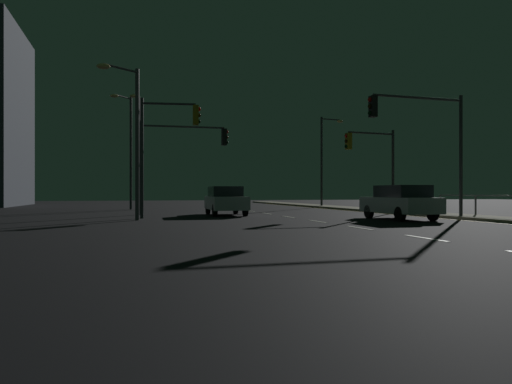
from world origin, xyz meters
The scene contains 14 objects.
ground_plane centered at (0.00, 17.50, 0.00)m, with size 112.00×112.00×0.00m, color black.
sidewalk_right centered at (7.90, 17.50, 0.07)m, with size 2.21×77.00×0.14m, color gray.
lane_markings_center centered at (0.00, 21.00, 0.01)m, with size 0.14×50.00×0.01m.
lane_edge_line centered at (6.54, 22.50, 0.01)m, with size 0.14×53.00×0.01m.
car centered at (4.23, 17.51, 0.82)m, with size 1.86×4.42×1.57m.
car_oncoming centered at (-2.70, 23.81, 0.82)m, with size 1.94×4.45×1.57m.
traffic_light_overhead_east centered at (5.26, 17.30, 4.20)m, with size 5.04×0.54×5.70m.
traffic_light_far_left centered at (-6.08, 21.27, 3.98)m, with size 2.87×0.56×5.76m.
traffic_light_near_right centered at (5.97, 23.61, 3.53)m, with size 3.38×0.62×4.83m.
traffic_light_far_center centered at (-4.99, 25.20, 3.72)m, with size 5.01×0.34×5.20m.
street_lamp_across_street centered at (8.11, 36.02, 4.60)m, with size 2.18×0.61×7.41m.
street_lamp_mid_block centered at (-7.74, 19.62, 4.11)m, with size 1.76×1.40×6.76m.
street_lamp_median centered at (-7.90, 34.15, 4.88)m, with size 1.50×1.76×8.20m.
street_lamp_far_end centered at (-7.21, 32.97, 4.76)m, with size 0.72×1.82×8.02m.
Camera 1 is at (-7.80, -2.94, 1.25)m, focal length 34.91 mm.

